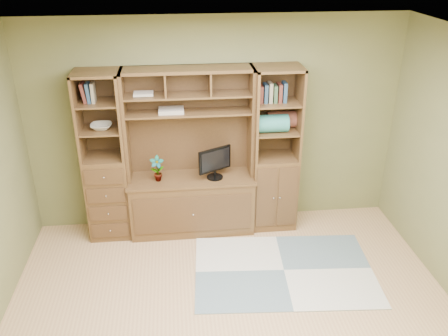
{
  "coord_description": "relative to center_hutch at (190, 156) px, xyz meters",
  "views": [
    {
      "loc": [
        -0.49,
        -3.39,
        3.33
      ],
      "look_at": [
        0.02,
        1.2,
        1.1
      ],
      "focal_mm": 38.0,
      "sensor_mm": 36.0,
      "label": 1
    }
  ],
  "objects": [
    {
      "name": "blanket_teal",
      "position": [
        0.97,
        -0.01,
        0.37
      ],
      "size": [
        0.36,
        0.21,
        0.21
      ],
      "primitive_type": "cube",
      "color": "teal",
      "rests_on": "right_tower"
    },
    {
      "name": "magazines",
      "position": [
        -0.2,
        0.09,
        0.54
      ],
      "size": [
        0.29,
        0.21,
        0.04
      ],
      "primitive_type": "cube",
      "color": "#B5A89A",
      "rests_on": "center_hutch"
    },
    {
      "name": "rug",
      "position": [
        0.97,
        -0.97,
        -1.02
      ],
      "size": [
        2.06,
        1.45,
        0.01
      ],
      "primitive_type": "cube",
      "rotation": [
        0.0,
        0.0,
        -0.07
      ],
      "color": "#9EA4A3",
      "rests_on": "ground"
    },
    {
      "name": "bowl",
      "position": [
        -1.0,
        0.04,
        0.39
      ],
      "size": [
        0.24,
        0.24,
        0.06
      ],
      "primitive_type": "imported",
      "color": "beige",
      "rests_on": "left_tower"
    },
    {
      "name": "room",
      "position": [
        0.32,
        -1.73,
        0.28
      ],
      "size": [
        4.6,
        4.1,
        2.64
      ],
      "color": "tan",
      "rests_on": "ground"
    },
    {
      "name": "center_hutch",
      "position": [
        0.0,
        0.0,
        0.0
      ],
      "size": [
        1.54,
        0.53,
        2.05
      ],
      "primitive_type": "cube",
      "color": "#53371D",
      "rests_on": "ground"
    },
    {
      "name": "orchid",
      "position": [
        -0.4,
        -0.03,
        -0.14
      ],
      "size": [
        0.17,
        0.11,
        0.31
      ],
      "primitive_type": "imported",
      "color": "#965C32",
      "rests_on": "center_hutch"
    },
    {
      "name": "blanket_red",
      "position": [
        1.11,
        0.12,
        0.36
      ],
      "size": [
        0.36,
        0.2,
        0.2
      ],
      "primitive_type": "cube",
      "color": "brown",
      "rests_on": "right_tower"
    },
    {
      "name": "monitor",
      "position": [
        0.29,
        -0.03,
        -0.03
      ],
      "size": [
        0.48,
        0.38,
        0.53
      ],
      "primitive_type": "cube",
      "rotation": [
        0.0,
        0.0,
        0.49
      ],
      "color": "black",
      "rests_on": "center_hutch"
    },
    {
      "name": "right_tower",
      "position": [
        1.02,
        0.04,
        0.0
      ],
      "size": [
        0.55,
        0.45,
        2.05
      ],
      "primitive_type": "cube",
      "color": "#53371D",
      "rests_on": "ground"
    },
    {
      "name": "left_tower",
      "position": [
        -1.0,
        0.04,
        0.0
      ],
      "size": [
        0.5,
        0.45,
        2.05
      ],
      "primitive_type": "cube",
      "color": "#53371D",
      "rests_on": "ground"
    }
  ]
}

